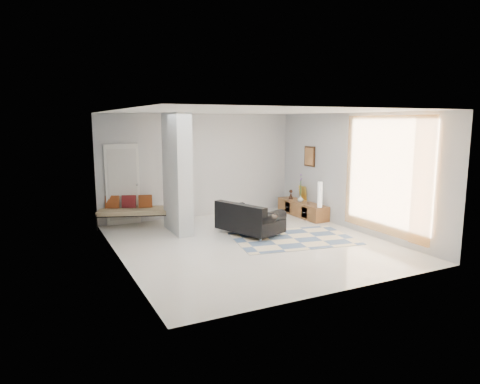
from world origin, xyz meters
name	(u,v)px	position (x,y,z in m)	size (l,w,h in m)	color
floor	(250,243)	(0.00, 0.00, 0.00)	(6.00, 6.00, 0.00)	silver
ceiling	(251,111)	(0.00, 0.00, 2.80)	(6.00, 6.00, 0.00)	white
wall_back	(200,166)	(0.00, 3.00, 1.40)	(6.00, 6.00, 0.00)	#B9BBBE
wall_front	(344,203)	(0.00, -3.00, 1.40)	(6.00, 6.00, 0.00)	#B9BBBE
wall_left	(118,188)	(-2.75, 0.00, 1.40)	(6.00, 6.00, 0.00)	#B9BBBE
wall_right	(352,172)	(2.75, 0.00, 1.40)	(6.00, 6.00, 0.00)	#B9BBBE
partition_column	(177,173)	(-1.10, 1.60, 1.40)	(0.35, 1.20, 2.80)	silver
hallway_door	(123,185)	(-2.10, 2.96, 1.02)	(0.85, 0.06, 2.04)	white
curtain	(385,175)	(2.67, -1.15, 1.45)	(2.55, 2.55, 0.00)	#FFA843
wall_art	(310,156)	(2.72, 1.70, 1.65)	(0.04, 0.45, 0.55)	#3A200F
media_console	(302,209)	(2.52, 1.70, 0.20)	(0.45, 1.86, 0.80)	brown
loveseat	(248,219)	(0.27, 0.63, 0.36)	(1.34, 1.70, 0.76)	silver
daybed	(134,210)	(-1.92, 2.63, 0.42)	(1.90, 1.28, 0.77)	black
area_rug	(293,239)	(1.01, -0.16, 0.01)	(2.62, 1.74, 0.01)	beige
cylinder_lamp	(320,195)	(2.50, 0.89, 0.73)	(0.12, 0.12, 0.66)	silver
bronze_figurine	(291,194)	(2.47, 2.22, 0.53)	(0.13, 0.13, 0.27)	black
vase	(300,199)	(2.47, 1.73, 0.49)	(0.16, 0.16, 0.17)	white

